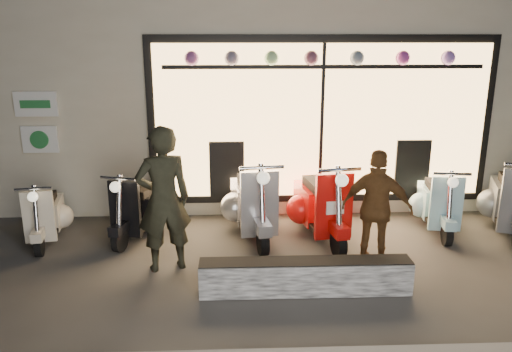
{
  "coord_description": "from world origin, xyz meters",
  "views": [
    {
      "loc": [
        -0.55,
        -5.79,
        2.84
      ],
      "look_at": [
        -0.29,
        0.6,
        1.05
      ],
      "focal_mm": 35.0,
      "sensor_mm": 36.0,
      "label": 1
    }
  ],
  "objects": [
    {
      "name": "woman",
      "position": [
        1.22,
        0.09,
        0.75
      ],
      "size": [
        0.95,
        0.66,
        1.5
      ],
      "primitive_type": "imported",
      "rotation": [
        0.0,
        0.0,
        2.78
      ],
      "color": "brown",
      "rests_on": "ground"
    },
    {
      "name": "scooter_blue",
      "position": [
        2.52,
        1.33,
        0.4
      ],
      "size": [
        0.59,
        1.41,
        1.0
      ],
      "rotation": [
        0.0,
        0.0,
        -0.16
      ],
      "color": "black",
      "rests_on": "ground"
    },
    {
      "name": "scooter_red",
      "position": [
        0.67,
        1.13,
        0.46
      ],
      "size": [
        0.68,
        1.62,
        1.15
      ],
      "rotation": [
        0.0,
        0.0,
        0.16
      ],
      "color": "black",
      "rests_on": "ground"
    },
    {
      "name": "scooter_black",
      "position": [
        -1.95,
        1.28,
        0.4
      ],
      "size": [
        0.71,
        1.4,
        1.0
      ],
      "rotation": [
        0.0,
        0.0,
        -0.28
      ],
      "color": "black",
      "rests_on": "ground"
    },
    {
      "name": "scooter_cream",
      "position": [
        -3.31,
        1.12,
        0.36
      ],
      "size": [
        0.55,
        1.28,
        0.91
      ],
      "rotation": [
        0.0,
        0.0,
        0.17
      ],
      "color": "black",
      "rests_on": "ground"
    },
    {
      "name": "scooter_grey",
      "position": [
        3.58,
        1.16,
        0.47
      ],
      "size": [
        0.88,
        1.62,
        1.17
      ],
      "rotation": [
        0.0,
        0.0,
        -0.34
      ],
      "color": "black",
      "rests_on": "ground"
    },
    {
      "name": "scooter_silver",
      "position": [
        -0.33,
        1.24,
        0.47
      ],
      "size": [
        0.67,
        1.64,
        1.17
      ],
      "rotation": [
        0.0,
        0.0,
        0.14
      ],
      "color": "black",
      "rests_on": "ground"
    },
    {
      "name": "ground",
      "position": [
        0.0,
        0.0,
        0.0
      ],
      "size": [
        40.0,
        40.0,
        0.0
      ],
      "primitive_type": "plane",
      "color": "#383533",
      "rests_on": "ground"
    },
    {
      "name": "shop_building",
      "position": [
        0.0,
        4.98,
        2.1
      ],
      "size": [
        10.2,
        6.23,
        4.2
      ],
      "color": "beige",
      "rests_on": "ground"
    },
    {
      "name": "graffiti_barrier",
      "position": [
        0.23,
        -0.65,
        0.2
      ],
      "size": [
        2.41,
        0.28,
        0.4
      ],
      "primitive_type": "cube",
      "color": "black",
      "rests_on": "ground"
    },
    {
      "name": "man",
      "position": [
        -1.44,
        0.05,
        0.92
      ],
      "size": [
        0.77,
        0.63,
        1.84
      ],
      "primitive_type": "imported",
      "rotation": [
        0.0,
        0.0,
        3.46
      ],
      "color": "black",
      "rests_on": "ground"
    }
  ]
}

